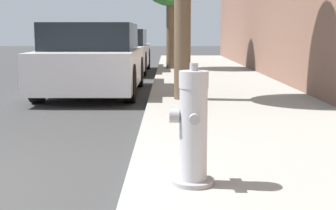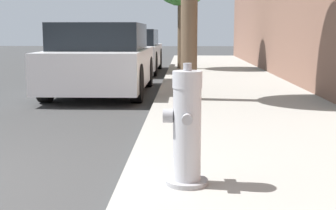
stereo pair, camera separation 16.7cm
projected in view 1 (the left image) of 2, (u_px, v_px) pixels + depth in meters
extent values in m
cube|color=#99968E|center=(324.00, 201.00, 3.35)|extent=(2.92, 40.00, 0.12)
cylinder|color=#97979C|center=(192.00, 181.00, 3.54)|extent=(0.32, 0.32, 0.03)
cylinder|color=#B2B2B7|center=(193.00, 134.00, 3.49)|extent=(0.21, 0.21, 0.70)
cylinder|color=#B2B2B7|center=(193.00, 79.00, 3.42)|extent=(0.22, 0.22, 0.13)
cylinder|color=#97979C|center=(193.00, 67.00, 3.41)|extent=(0.06, 0.06, 0.06)
cylinder|color=#97979C|center=(194.00, 119.00, 3.33)|extent=(0.08, 0.06, 0.08)
cylinder|color=#97979C|center=(192.00, 113.00, 3.60)|extent=(0.08, 0.06, 0.08)
cylinder|color=#97979C|center=(174.00, 116.00, 3.46)|extent=(0.07, 0.10, 0.10)
cube|color=silver|center=(94.00, 67.00, 9.57)|extent=(1.82, 4.02, 0.72)
cube|color=black|center=(91.00, 36.00, 9.31)|extent=(1.67, 2.21, 0.52)
cylinder|color=black|center=(66.00, 72.00, 10.83)|extent=(0.20, 0.70, 0.70)
cylinder|color=black|center=(138.00, 72.00, 10.83)|extent=(0.20, 0.70, 0.70)
cylinder|color=black|center=(37.00, 83.00, 8.37)|extent=(0.20, 0.70, 0.70)
cylinder|color=black|center=(129.00, 83.00, 8.37)|extent=(0.20, 0.70, 0.70)
cube|color=#B7B7BC|center=(118.00, 56.00, 14.69)|extent=(1.83, 4.22, 0.67)
cube|color=black|center=(117.00, 37.00, 14.43)|extent=(1.68, 2.32, 0.48)
cylinder|color=black|center=(98.00, 59.00, 16.01)|extent=(0.20, 0.71, 0.71)
cylinder|color=black|center=(146.00, 59.00, 16.01)|extent=(0.20, 0.71, 0.71)
cylinder|color=black|center=(84.00, 64.00, 13.42)|extent=(0.20, 0.71, 0.71)
cylinder|color=black|center=(142.00, 64.00, 13.42)|extent=(0.20, 0.71, 0.71)
cylinder|color=brown|center=(182.00, 14.00, 7.82)|extent=(0.28, 0.28, 2.88)
cylinder|color=brown|center=(170.00, 32.00, 14.68)|extent=(0.27, 0.27, 2.29)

